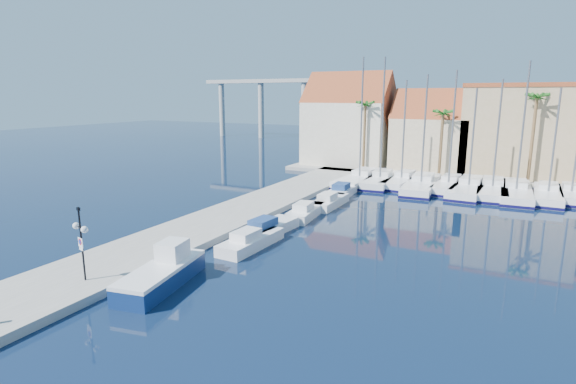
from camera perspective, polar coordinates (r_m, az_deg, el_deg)
ground at (r=23.55m, az=-9.37°, el=-14.58°), size 260.00×260.00×0.00m
quay_west at (r=38.66m, az=-8.17°, el=-3.38°), size 6.00×77.00×0.50m
shore_north at (r=65.57m, az=24.59°, el=2.04°), size 54.00×16.00×0.50m
lamp_post at (r=26.91m, az=-24.84°, el=-4.71°), size 1.39×0.65×4.18m
fishing_boat at (r=26.70m, az=-15.58°, el=-9.81°), size 3.29×6.71×2.25m
motorboat_west_0 at (r=31.91m, az=-4.80°, el=-6.19°), size 2.17×6.03×1.40m
motorboat_west_1 at (r=34.76m, az=-2.69°, el=-4.61°), size 2.51×6.32×1.40m
motorboat_west_2 at (r=39.69m, az=2.20°, el=-2.47°), size 2.45×6.02×1.40m
motorboat_west_3 at (r=43.60m, az=5.26°, el=-1.18°), size 1.91×5.93×1.40m
motorboat_west_4 at (r=48.62m, az=6.93°, el=0.18°), size 2.44×6.48×1.40m
sailboat_0 at (r=55.70m, az=9.31°, el=1.72°), size 3.74×11.82×14.86m
sailboat_1 at (r=55.36m, az=11.71°, el=1.58°), size 3.60×10.74×14.82m
sailboat_2 at (r=55.47m, az=14.37°, el=1.45°), size 3.39×9.92×12.24m
sailboat_3 at (r=53.62m, az=16.63°, el=0.94°), size 3.77×11.94×12.74m
sailboat_4 at (r=54.11m, az=19.80°, el=0.87°), size 3.03×9.34×13.21m
sailboat_5 at (r=53.55m, az=22.06°, el=0.52°), size 3.75×12.05×11.29m
sailboat_6 at (r=53.78m, az=24.51°, el=0.37°), size 3.70×11.68×12.20m
sailboat_7 at (r=53.32m, az=26.95°, el=0.07°), size 3.49×11.52×13.91m
sailboat_8 at (r=53.39m, az=30.11°, el=-0.25°), size 2.71×9.83×11.27m
sailboat_9 at (r=54.44m, az=32.25°, el=-0.22°), size 2.21×8.15×12.76m
building_0 at (r=67.79m, az=7.77°, el=8.67°), size 12.30×9.00×13.50m
building_1 at (r=64.83m, az=17.84°, el=6.96°), size 10.30×8.00×11.00m
building_2 at (r=64.84m, az=27.72°, el=7.01°), size 14.20×10.20×11.50m
palm_0 at (r=61.67m, az=9.79°, el=10.65°), size 2.60×2.60×10.15m
palm_1 at (r=59.41m, az=19.09°, el=9.20°), size 2.60×2.60×9.15m
palm_2 at (r=58.71m, az=29.05°, el=10.17°), size 2.60×2.60×11.15m
viaduct at (r=111.52m, az=-0.33°, el=12.02°), size 48.00×2.20×14.45m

